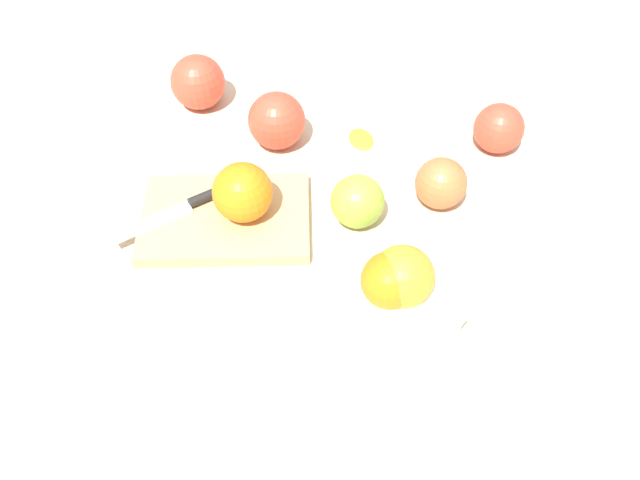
{
  "coord_description": "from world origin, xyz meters",
  "views": [
    {
      "loc": [
        -0.14,
        0.6,
        0.63
      ],
      "look_at": [
        -0.05,
        0.1,
        0.04
      ],
      "focal_mm": 36.11,
      "sensor_mm": 36.0,
      "label": 1
    }
  ],
  "objects": [
    {
      "name": "cutting_board",
      "position": [
        0.09,
        0.06,
        0.01
      ],
      "size": [
        0.25,
        0.19,
        0.02
      ],
      "primitive_type": "cube",
      "rotation": [
        0.0,
        0.0,
        0.22
      ],
      "color": "tan",
      "rests_on": "ground_plane"
    },
    {
      "name": "apple_front_right_2",
      "position": [
        0.2,
        -0.18,
        0.04
      ],
      "size": [
        0.08,
        0.08,
        0.08
      ],
      "primitive_type": "sphere",
      "color": "#D6422D",
      "rests_on": "ground_plane"
    },
    {
      "name": "citrus_peel",
      "position": [
        -0.06,
        -0.14,
        0.0
      ],
      "size": [
        0.05,
        0.06,
        0.01
      ],
      "primitive_type": "ellipsoid",
      "rotation": [
        0.0,
        0.0,
        2.01
      ],
      "color": "orange",
      "rests_on": "ground_plane"
    },
    {
      "name": "apple_front_left_2",
      "position": [
        -0.26,
        -0.16,
        0.04
      ],
      "size": [
        0.07,
        0.07,
        0.07
      ],
      "primitive_type": "sphere",
      "color": "#D6422D",
      "rests_on": "ground_plane"
    },
    {
      "name": "apple_front_left",
      "position": [
        -0.18,
        -0.04,
        0.03
      ],
      "size": [
        0.07,
        0.07,
        0.07
      ],
      "primitive_type": "sphere",
      "color": "#CC6638",
      "rests_on": "ground_plane"
    },
    {
      "name": "apple_mid_left",
      "position": [
        -0.08,
        0.02,
        0.04
      ],
      "size": [
        0.07,
        0.07,
        0.07
      ],
      "primitive_type": "sphere",
      "color": "#8EB738",
      "rests_on": "ground_plane"
    },
    {
      "name": "apple_front_right",
      "position": [
        0.06,
        -0.11,
        0.04
      ],
      "size": [
        0.08,
        0.08,
        0.08
      ],
      "primitive_type": "sphere",
      "color": "#D6422D",
      "rests_on": "ground_plane"
    },
    {
      "name": "ground_plane",
      "position": [
        0.0,
        0.0,
        0.0
      ],
      "size": [
        2.4,
        2.4,
        0.0
      ],
      "primitive_type": "plane",
      "color": "beige"
    },
    {
      "name": "orange_on_board",
      "position": [
        0.06,
        0.05,
        0.06
      ],
      "size": [
        0.08,
        0.08,
        0.08
      ],
      "primitive_type": "sphere",
      "color": "orange",
      "rests_on": "cutting_board"
    },
    {
      "name": "bowl",
      "position": [
        -0.15,
        0.15,
        0.04
      ],
      "size": [
        0.16,
        0.16,
        0.1
      ],
      "color": "white",
      "rests_on": "ground_plane"
    },
    {
      "name": "knife",
      "position": [
        0.14,
        0.06,
        0.02
      ],
      "size": [
        0.12,
        0.12,
        0.01
      ],
      "color": "silver",
      "rests_on": "cutting_board"
    }
  ]
}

